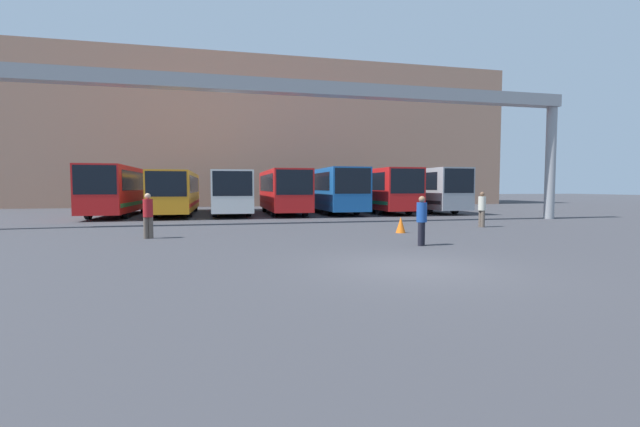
% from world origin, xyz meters
% --- Properties ---
extents(ground_plane, '(200.00, 200.00, 0.00)m').
position_xyz_m(ground_plane, '(0.00, 0.00, 0.00)').
color(ground_plane, '#38383D').
extents(building_backdrop, '(54.44, 12.00, 15.30)m').
position_xyz_m(building_backdrop, '(0.00, 40.28, 7.65)').
color(building_backdrop, tan).
rests_on(building_backdrop, ground).
extents(overhead_gantry, '(31.19, 0.80, 7.51)m').
position_xyz_m(overhead_gantry, '(0.00, 12.95, 6.34)').
color(overhead_gantry, gray).
rests_on(overhead_gantry, ground).
extents(bus_slot_0, '(2.47, 11.17, 3.27)m').
position_xyz_m(bus_slot_0, '(-11.24, 22.06, 1.88)').
color(bus_slot_0, red).
rests_on(bus_slot_0, ground).
extents(bus_slot_1, '(2.50, 12.45, 2.97)m').
position_xyz_m(bus_slot_1, '(-7.50, 22.70, 1.71)').
color(bus_slot_1, orange).
rests_on(bus_slot_1, ground).
extents(bus_slot_2, '(2.57, 12.32, 3.01)m').
position_xyz_m(bus_slot_2, '(-3.75, 22.64, 1.73)').
color(bus_slot_2, silver).
rests_on(bus_slot_2, ground).
extents(bus_slot_3, '(2.52, 10.07, 3.13)m').
position_xyz_m(bus_slot_3, '(0.00, 21.52, 1.80)').
color(bus_slot_3, red).
rests_on(bus_slot_3, ground).
extents(bus_slot_4, '(2.62, 12.51, 3.26)m').
position_xyz_m(bus_slot_4, '(3.75, 22.74, 1.88)').
color(bus_slot_4, '#1959A5').
rests_on(bus_slot_4, ground).
extents(bus_slot_5, '(2.62, 10.13, 3.26)m').
position_xyz_m(bus_slot_5, '(7.50, 21.55, 1.88)').
color(bus_slot_5, red).
rests_on(bus_slot_5, ground).
extents(bus_slot_6, '(2.44, 10.43, 3.31)m').
position_xyz_m(bus_slot_6, '(11.24, 21.70, 1.90)').
color(bus_slot_6, '#999EA5').
rests_on(bus_slot_6, ground).
extents(pedestrian_near_right, '(0.36, 0.36, 1.72)m').
position_xyz_m(pedestrian_near_right, '(7.93, 8.94, 0.91)').
color(pedestrian_near_right, brown).
rests_on(pedestrian_near_right, ground).
extents(pedestrian_near_center, '(0.34, 0.34, 1.65)m').
position_xyz_m(pedestrian_near_center, '(2.03, 3.52, 0.87)').
color(pedestrian_near_center, black).
rests_on(pedestrian_near_center, ground).
extents(pedestrian_mid_right, '(0.36, 0.36, 1.71)m').
position_xyz_m(pedestrian_mid_right, '(-7.14, 7.68, 0.91)').
color(pedestrian_mid_right, brown).
rests_on(pedestrian_mid_right, ground).
extents(traffic_cone, '(0.41, 0.41, 0.68)m').
position_xyz_m(traffic_cone, '(3.00, 7.40, 0.34)').
color(traffic_cone, orange).
rests_on(traffic_cone, ground).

